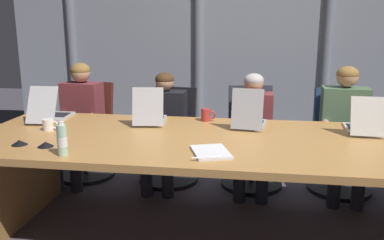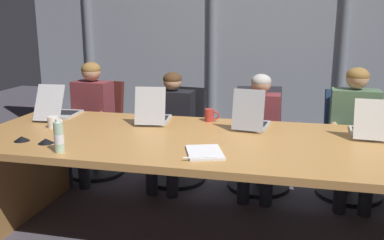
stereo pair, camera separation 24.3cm
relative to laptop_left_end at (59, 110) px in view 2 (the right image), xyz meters
name	(u,v)px [view 2 (the right image)]	position (x,y,z in m)	size (l,w,h in m)	color
ground_plane	(246,238)	(1.71, -0.38, -0.81)	(12.43, 12.43, 0.00)	#47424C
conference_table	(248,160)	(1.71, -0.38, -0.20)	(4.10, 1.31, 0.76)	#B77F42
curtain_backdrop	(271,24)	(1.71, 1.96, 0.74)	(6.21, 0.17, 3.10)	gray
laptop_left_end	(59,110)	(0.00, 0.00, 0.00)	(0.27, 0.50, 0.30)	#BCBCC1
laptop_left_mid	(153,115)	(0.87, 0.01, 0.00)	(0.30, 0.44, 0.32)	#BCBCC1
laptop_center	(251,120)	(1.69, -0.01, 0.00)	(0.28, 0.42, 0.33)	#A8ADB7
laptop_right_mid	(369,128)	(2.55, -0.03, 0.00)	(0.26, 0.43, 0.29)	beige
office_chair_left_end	(98,139)	(0.01, 0.69, -0.46)	(0.60, 0.61, 0.96)	#511E19
office_chair_left_mid	(178,146)	(0.89, 0.69, -0.47)	(0.60, 0.61, 0.93)	black
office_chair_center	(259,150)	(1.71, 0.69, -0.46)	(0.60, 0.61, 0.96)	#2D2D38
office_chair_right_mid	(350,157)	(2.55, 0.69, -0.46)	(0.60, 0.61, 0.96)	navy
person_left_end	(89,114)	(0.01, 0.53, -0.14)	(0.43, 0.57, 1.18)	brown
person_left_mid	(170,123)	(0.87, 0.52, -0.19)	(0.42, 0.55, 1.10)	black
person_center	(259,128)	(1.71, 0.52, -0.19)	(0.38, 0.55, 1.11)	brown
person_right_mid	(354,127)	(2.54, 0.53, -0.14)	(0.43, 0.55, 1.19)	#4C6B4C
water_bottle_primary	(59,137)	(0.54, -0.92, 0.04)	(0.06, 0.06, 0.22)	#ADD1B2
coffee_mug_near	(210,115)	(1.33, 0.15, -0.01)	(0.13, 0.08, 0.11)	#B2332D
coffee_mug_far	(54,122)	(0.15, -0.35, -0.01)	(0.13, 0.08, 0.09)	white
conference_mic_left_side	(22,139)	(0.14, -0.74, -0.04)	(0.11, 0.11, 0.04)	black
conference_mic_right_side	(46,141)	(0.34, -0.76, -0.04)	(0.11, 0.11, 0.04)	black
spiral_notepad	(204,153)	(1.46, -0.73, -0.05)	(0.31, 0.36, 0.03)	silver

